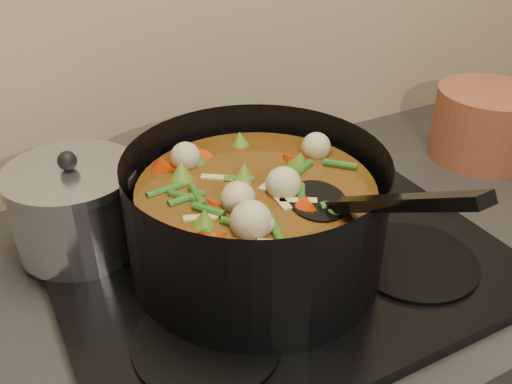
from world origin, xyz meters
name	(u,v)px	position (x,y,z in m)	size (l,w,h in m)	color
stovetop	(270,250)	(0.00, 1.93, 0.92)	(0.62, 0.54, 0.03)	black
stockpot	(256,218)	(-0.04, 1.90, 1.01)	(0.38, 0.48, 0.25)	black
saucepan	(76,207)	(-0.24, 2.07, 0.99)	(0.19, 0.19, 0.15)	silver
terracotta_crock	(484,124)	(0.52, 2.02, 0.98)	(0.19, 0.19, 0.13)	brown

